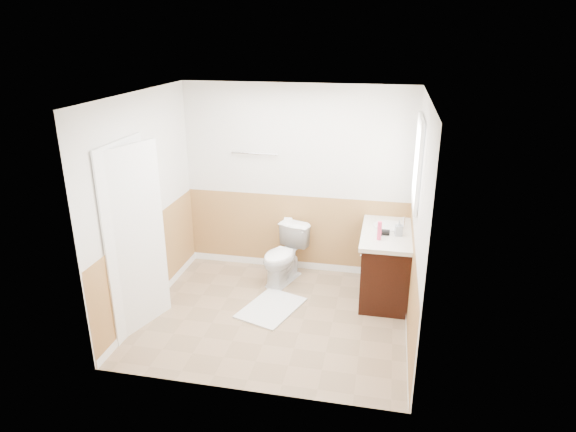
% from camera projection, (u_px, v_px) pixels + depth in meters
% --- Properties ---
extents(floor, '(3.00, 3.00, 0.00)m').
position_uv_depth(floor, '(275.00, 316.00, 5.79)').
color(floor, '#8C7051').
rests_on(floor, ground).
extents(ceiling, '(3.00, 3.00, 0.00)m').
position_uv_depth(ceiling, '(273.00, 95.00, 4.91)').
color(ceiling, white).
rests_on(ceiling, floor).
extents(wall_back, '(3.00, 0.00, 3.00)m').
position_uv_depth(wall_back, '(297.00, 181.00, 6.54)').
color(wall_back, silver).
rests_on(wall_back, floor).
extents(wall_front, '(3.00, 0.00, 3.00)m').
position_uv_depth(wall_front, '(239.00, 268.00, 4.16)').
color(wall_front, silver).
rests_on(wall_front, floor).
extents(wall_left, '(0.00, 3.00, 3.00)m').
position_uv_depth(wall_left, '(145.00, 205.00, 5.63)').
color(wall_left, silver).
rests_on(wall_left, floor).
extents(wall_right, '(0.00, 3.00, 3.00)m').
position_uv_depth(wall_right, '(418.00, 225.00, 5.07)').
color(wall_right, silver).
rests_on(wall_right, floor).
extents(wainscot_back, '(3.00, 0.00, 3.00)m').
position_uv_depth(wainscot_back, '(296.00, 234.00, 6.80)').
color(wainscot_back, '#AC7544').
rests_on(wainscot_back, floor).
extents(wainscot_front, '(3.00, 0.00, 3.00)m').
position_uv_depth(wainscot_front, '(242.00, 343.00, 4.43)').
color(wainscot_front, '#AC7544').
rests_on(wainscot_front, floor).
extents(wainscot_left, '(0.00, 2.60, 2.60)m').
position_uv_depth(wainscot_left, '(152.00, 265.00, 5.89)').
color(wainscot_left, '#AC7544').
rests_on(wainscot_left, floor).
extents(wainscot_right, '(0.00, 2.60, 2.60)m').
position_uv_depth(wainscot_right, '(411.00, 290.00, 5.33)').
color(wainscot_right, '#AC7544').
rests_on(wainscot_right, floor).
extents(toilet, '(0.62, 0.81, 0.74)m').
position_uv_depth(toilet, '(284.00, 255.00, 6.47)').
color(toilet, white).
rests_on(toilet, floor).
extents(bath_mat, '(0.78, 0.93, 0.02)m').
position_uv_depth(bath_mat, '(271.00, 308.00, 5.93)').
color(bath_mat, white).
rests_on(bath_mat, floor).
extents(vanity_cabinet, '(0.55, 1.10, 0.80)m').
position_uv_depth(vanity_cabinet, '(385.00, 265.00, 6.12)').
color(vanity_cabinet, black).
rests_on(vanity_cabinet, floor).
extents(vanity_knob_left, '(0.03, 0.03, 0.03)m').
position_uv_depth(vanity_knob_left, '(361.00, 255.00, 6.04)').
color(vanity_knob_left, '#B9B8BF').
rests_on(vanity_knob_left, vanity_cabinet).
extents(vanity_knob_right, '(0.03, 0.03, 0.03)m').
position_uv_depth(vanity_knob_right, '(362.00, 249.00, 6.22)').
color(vanity_knob_right, white).
rests_on(vanity_knob_right, vanity_cabinet).
extents(countertop, '(0.60, 1.15, 0.05)m').
position_uv_depth(countertop, '(387.00, 233.00, 5.98)').
color(countertop, beige).
rests_on(countertop, vanity_cabinet).
extents(sink_basin, '(0.36, 0.36, 0.02)m').
position_uv_depth(sink_basin, '(388.00, 226.00, 6.10)').
color(sink_basin, white).
rests_on(sink_basin, countertop).
extents(faucet, '(0.02, 0.02, 0.14)m').
position_uv_depth(faucet, '(404.00, 222.00, 6.05)').
color(faucet, silver).
rests_on(faucet, countertop).
extents(lotion_bottle, '(0.05, 0.05, 0.22)m').
position_uv_depth(lotion_bottle, '(379.00, 231.00, 5.69)').
color(lotion_bottle, '#ED3D69').
rests_on(lotion_bottle, countertop).
extents(soap_dispenser, '(0.09, 0.09, 0.18)m').
position_uv_depth(soap_dispenser, '(399.00, 228.00, 5.82)').
color(soap_dispenser, gray).
rests_on(soap_dispenser, countertop).
extents(hair_dryer_body, '(0.14, 0.07, 0.07)m').
position_uv_depth(hair_dryer_body, '(384.00, 232.00, 5.85)').
color(hair_dryer_body, black).
rests_on(hair_dryer_body, countertop).
extents(hair_dryer_handle, '(0.03, 0.03, 0.07)m').
position_uv_depth(hair_dryer_handle, '(381.00, 235.00, 5.85)').
color(hair_dryer_handle, black).
rests_on(hair_dryer_handle, countertop).
extents(mirror_panel, '(0.02, 0.35, 0.90)m').
position_uv_depth(mirror_panel, '(415.00, 168.00, 5.98)').
color(mirror_panel, silver).
rests_on(mirror_panel, wall_right).
extents(window_frame, '(0.04, 0.80, 1.00)m').
position_uv_depth(window_frame, '(418.00, 163.00, 5.44)').
color(window_frame, white).
rests_on(window_frame, wall_right).
extents(window_glass, '(0.01, 0.70, 0.90)m').
position_uv_depth(window_glass, '(419.00, 163.00, 5.44)').
color(window_glass, white).
rests_on(window_glass, wall_right).
extents(door, '(0.29, 0.78, 2.04)m').
position_uv_depth(door, '(136.00, 240.00, 5.28)').
color(door, white).
rests_on(door, wall_left).
extents(door_frame, '(0.02, 0.92, 2.10)m').
position_uv_depth(door_frame, '(129.00, 239.00, 5.29)').
color(door_frame, white).
rests_on(door_frame, wall_left).
extents(door_knob, '(0.06, 0.06, 0.06)m').
position_uv_depth(door_knob, '(155.00, 235.00, 5.60)').
color(door_knob, silver).
rests_on(door_knob, door).
extents(towel_bar, '(0.62, 0.02, 0.02)m').
position_uv_depth(towel_bar, '(254.00, 154.00, 6.48)').
color(towel_bar, silver).
rests_on(towel_bar, wall_back).
extents(tp_holder_bar, '(0.14, 0.02, 0.02)m').
position_uv_depth(tp_holder_bar, '(288.00, 221.00, 6.69)').
color(tp_holder_bar, silver).
rests_on(tp_holder_bar, wall_back).
extents(tp_roll, '(0.10, 0.11, 0.11)m').
position_uv_depth(tp_roll, '(288.00, 221.00, 6.69)').
color(tp_roll, white).
rests_on(tp_roll, tp_holder_bar).
extents(tp_sheet, '(0.10, 0.01, 0.16)m').
position_uv_depth(tp_sheet, '(288.00, 229.00, 6.73)').
color(tp_sheet, white).
rests_on(tp_sheet, tp_roll).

